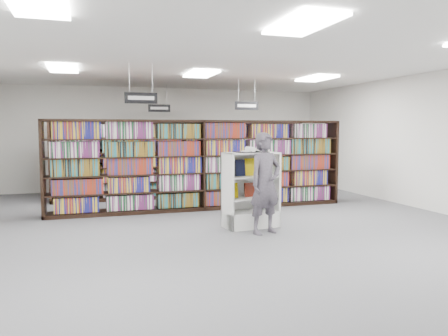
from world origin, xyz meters
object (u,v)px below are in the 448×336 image
object	(u,v)px
open_book	(251,151)
shopper	(265,183)
bookshelf_row_near	(201,165)
endcap_display	(250,202)

from	to	relation	value
open_book	shopper	bearing A→B (deg)	-85.98
bookshelf_row_near	endcap_display	distance (m)	2.23
endcap_display	shopper	xyz separation A→B (m)	(0.07, -0.58, 0.43)
bookshelf_row_near	open_book	size ratio (longest dim) A/B	11.21
open_book	shopper	xyz separation A→B (m)	(0.07, -0.56, -0.56)
endcap_display	shopper	bearing A→B (deg)	-89.71
bookshelf_row_near	open_book	world-z (taller)	bookshelf_row_near
endcap_display	bookshelf_row_near	bearing A→B (deg)	94.79
shopper	bookshelf_row_near	bearing A→B (deg)	83.30
shopper	open_book	bearing A→B (deg)	79.87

